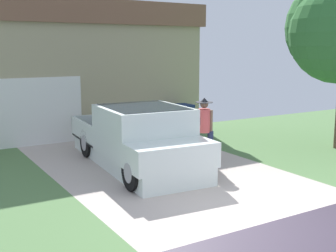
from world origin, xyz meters
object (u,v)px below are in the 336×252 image
at_px(person_with_hat, 204,128).
at_px(handbag, 204,164).
at_px(house_with_garage, 58,66).
at_px(pickup_truck, 141,140).
at_px(wheeled_trash_bin, 183,117).

height_order(person_with_hat, handbag, person_with_hat).
bearing_deg(handbag, house_with_garage, 97.62).
xyz_separation_m(handbag, house_with_garage, (-1.12, 8.36, 2.22)).
relative_size(pickup_truck, person_with_hat, 3.00).
xyz_separation_m(person_with_hat, handbag, (-0.21, -0.33, -0.88)).
xyz_separation_m(pickup_truck, wheeled_trash_bin, (3.56, 3.50, -0.18)).
bearing_deg(pickup_truck, person_with_hat, 162.36).
distance_m(person_with_hat, house_with_garage, 8.25).
distance_m(pickup_truck, wheeled_trash_bin, 4.99).
bearing_deg(house_with_garage, wheeled_trash_bin, -49.42).
bearing_deg(person_with_hat, wheeled_trash_bin, -86.54).
height_order(pickup_truck, handbag, pickup_truck).
bearing_deg(handbag, pickup_truck, 144.41).
bearing_deg(house_with_garage, pickup_truck, -91.54).
xyz_separation_m(person_with_hat, wheeled_trash_bin, (2.03, 4.11, -0.45)).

